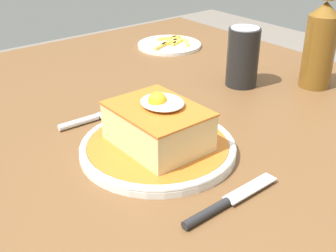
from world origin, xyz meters
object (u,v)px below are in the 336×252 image
main_plate (158,147)px  side_plate_fries (170,45)px  beer_bottle_amber (321,40)px  soda_can (243,57)px  fork (89,119)px  knife (220,206)px

main_plate → side_plate_fries: size_ratio=1.43×
main_plate → beer_bottle_amber: 0.44m
soda_can → beer_bottle_amber: beer_bottle_amber is taller
fork → knife: (0.32, 0.01, 0.00)m
fork → beer_bottle_amber: (0.15, 0.46, 0.09)m
beer_bottle_amber → side_plate_fries: bearing=-171.4°
soda_can → beer_bottle_amber: (0.10, 0.12, 0.04)m
knife → beer_bottle_amber: (-0.17, 0.45, 0.09)m
main_plate → beer_bottle_amber: beer_bottle_amber is taller
main_plate → beer_bottle_amber: bearing=91.3°
beer_bottle_amber → soda_can: bearing=-131.3°
fork → knife: size_ratio=0.86×
fork → soda_can: (0.05, 0.34, 0.06)m
knife → soda_can: soda_can is taller
knife → side_plate_fries: (-0.58, 0.39, -0.00)m
knife → soda_can: size_ratio=1.33×
fork → knife: bearing=0.9°
fork → knife: same height
beer_bottle_amber → main_plate: bearing=-88.7°
fork → side_plate_fries: size_ratio=0.83×
fork → soda_can: soda_can is taller
main_plate → knife: bearing=-9.0°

